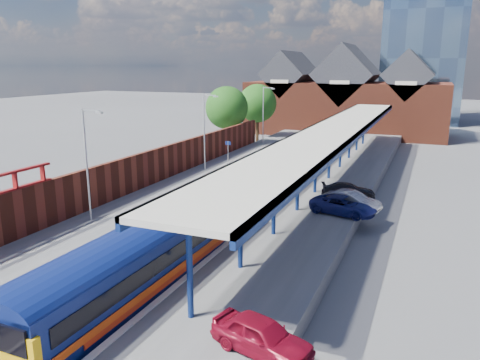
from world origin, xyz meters
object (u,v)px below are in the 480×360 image
Objects in this scene: lamp_post_d at (264,112)px; parked_car_silver at (351,201)px; lamp_post_b at (88,158)px; lamp_post_c at (206,127)px; platform_sign at (228,149)px; parked_car_dark at (348,191)px; train at (297,158)px; parked_car_blue at (343,205)px; parked_car_red at (262,336)px.

parked_car_silver is (14.73, -23.57, -3.35)m from lamp_post_d.
lamp_post_b and lamp_post_c have the same top height.
lamp_post_c is 16.90m from parked_car_silver.
platform_sign reaches higher than parked_car_dark.
lamp_post_c is at bearing 90.00° from lamp_post_b.
lamp_post_b is at bearing -112.22° from train.
lamp_post_c is 1.62× the size of parked_car_blue.
parked_car_silver is (13.37, -9.57, -1.05)m from platform_sign.
lamp_post_d is 1.62× the size of parked_car_blue.
parked_car_blue is (14.40, -24.71, -3.39)m from lamp_post_d.
parked_car_blue reaches higher than parked_car_dark.
lamp_post_c reaches higher than parked_car_red.
train is 12.81m from parked_car_silver.
parked_car_silver is 1.00× the size of parked_car_dark.
lamp_post_b reaches higher than parked_car_red.
platform_sign is at bearing 62.43° from parked_car_blue.
lamp_post_c is 1.80× the size of parked_car_silver.
parked_car_blue is (-0.34, -1.14, -0.04)m from parked_car_silver.
lamp_post_d is 43.80m from parked_car_red.
lamp_post_d is 1.80× the size of parked_car_silver.
parked_car_red is at bearing -165.07° from parked_car_silver.
parked_car_red reaches higher than parked_car_blue.
parked_car_silver is (0.04, 17.55, 0.01)m from parked_car_red.
lamp_post_b is 1.80× the size of parked_car_silver.
lamp_post_b reaches higher than train.
lamp_post_b is 17.30m from parked_car_silver.
platform_sign is (1.36, 18.00, -2.30)m from lamp_post_b.
platform_sign is at bearing -169.26° from train.
parked_car_dark is at bearing 38.84° from lamp_post_b.
parked_car_silver is at bearing 29.78° from lamp_post_b.
parked_car_red is at bearing -63.83° from platform_sign.
parked_car_red is 17.55m from parked_car_silver.
train is 9.42× the size of lamp_post_c.
lamp_post_b is 1.00× the size of lamp_post_d.
lamp_post_d is 14.25m from platform_sign.
parked_car_red is (14.69, -41.12, -3.37)m from lamp_post_d.
lamp_post_d is at bearing 121.60° from train.
platform_sign reaches higher than train.
lamp_post_c is at bearing 77.88° from parked_car_silver.
train is 15.26m from lamp_post_d.
lamp_post_d reaches higher than parked_car_dark.
platform_sign is (-6.49, -1.23, 0.57)m from train.
lamp_post_c is (-7.86, -3.23, 2.87)m from train.
parked_car_blue is at bearing -39.42° from platform_sign.
lamp_post_c is at bearing 45.77° from parked_car_red.
lamp_post_c is 17.17m from parked_car_blue.
lamp_post_b is at bearing -90.00° from lamp_post_c.
lamp_post_b is 18.20m from platform_sign.
platform_sign is 0.64× the size of parked_car_silver.
lamp_post_b is at bearing -94.33° from platform_sign.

